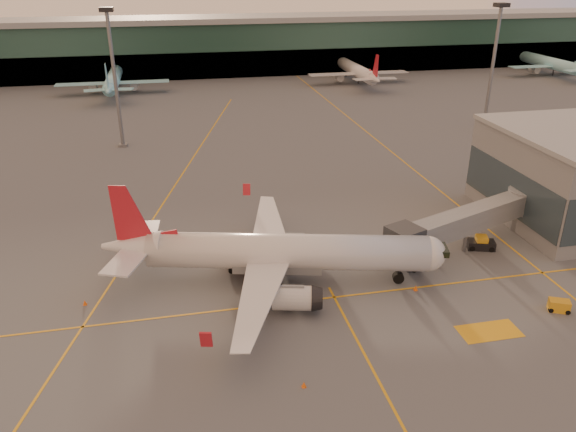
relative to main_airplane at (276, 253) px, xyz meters
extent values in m
plane|color=#4C4F54|center=(0.51, -9.35, -3.70)|extent=(600.00, 600.00, 0.00)
cube|color=orange|center=(0.51, -4.35, -3.70)|extent=(80.00, 0.25, 0.01)
cube|color=orange|center=(-9.49, 35.65, -3.70)|extent=(31.30, 115.98, 0.01)
cube|color=orange|center=(30.51, 60.65, -3.70)|extent=(0.25, 160.00, 0.01)
cube|color=orange|center=(5.51, -17.35, -3.70)|extent=(0.25, 30.00, 0.01)
cube|color=orange|center=(18.51, -13.35, -3.70)|extent=(6.00, 3.00, 0.01)
cube|color=#19382D|center=(0.51, 132.65, 4.30)|extent=(400.00, 18.00, 16.00)
cube|color=gray|center=(0.51, 132.65, 13.10)|extent=(400.00, 20.00, 1.60)
cube|color=black|center=(0.51, 124.15, 0.30)|extent=(400.00, 1.00, 8.00)
cube|color=slate|center=(42.51, 8.65, 2.30)|extent=(18.00, 22.00, 12.00)
cube|color=#2D3D47|center=(33.56, 8.65, 1.30)|extent=(0.30, 21.60, 6.00)
cylinder|color=slate|center=(-19.49, 56.65, 8.80)|extent=(0.70, 0.70, 25.00)
cube|color=black|center=(-19.49, 56.65, 21.50)|extent=(2.40, 2.40, 0.80)
cube|color=slate|center=(-19.49, 56.65, -3.45)|extent=(1.60, 1.60, 0.50)
cylinder|color=slate|center=(55.51, 52.65, 8.80)|extent=(0.70, 0.70, 25.00)
cube|color=black|center=(55.51, 52.65, 21.50)|extent=(2.40, 2.40, 0.80)
cube|color=slate|center=(55.51, 52.65, -3.45)|extent=(1.60, 1.60, 0.50)
cylinder|color=silver|center=(1.26, -0.31, 0.21)|extent=(30.52, 11.10, 3.91)
sphere|color=silver|center=(16.05, -3.96, 0.21)|extent=(3.83, 3.83, 3.83)
cube|color=black|center=(17.14, -4.23, 0.70)|extent=(2.32, 2.89, 0.68)
cone|color=silver|center=(-15.33, 3.79, 0.50)|extent=(7.38, 5.21, 3.72)
cube|color=silver|center=(-15.78, 0.45, 0.60)|extent=(5.28, 7.04, 0.20)
cylinder|color=silver|center=(0.56, -6.26, -1.94)|extent=(4.58, 3.45, 2.54)
cylinder|color=black|center=(-1.51, -2.25, -2.82)|extent=(2.04, 1.75, 1.76)
cylinder|color=black|center=(-1.51, -2.25, -2.29)|extent=(0.35, 0.35, 1.08)
cube|color=silver|center=(-14.17, 6.94, 0.60)|extent=(3.79, 6.61, 0.20)
cylinder|color=silver|center=(3.41, 5.28, -1.94)|extent=(4.58, 3.45, 2.54)
cylinder|color=black|center=(-0.29, 2.69, -2.82)|extent=(2.04, 1.75, 1.76)
cylinder|color=black|center=(-0.29, 2.69, -2.29)|extent=(0.35, 0.35, 1.08)
cube|color=slate|center=(0.18, -0.04, -1.06)|extent=(10.13, 5.35, 1.56)
cylinder|color=black|center=(13.17, -3.25, -2.82)|extent=(1.38, 1.05, 1.23)
cube|color=slate|center=(24.29, 2.59, 0.51)|extent=(21.39, 10.52, 2.70)
cube|color=#2D3035|center=(14.57, -0.86, 0.51)|extent=(4.41, 4.41, 3.00)
cube|color=#2D3035|center=(16.07, 0.04, -2.50)|extent=(1.60, 2.40, 2.40)
cylinder|color=black|center=(16.07, -1.06, -3.30)|extent=(0.80, 0.40, 0.80)
cylinder|color=black|center=(16.07, 1.14, -3.30)|extent=(0.80, 0.40, 0.80)
cylinder|color=slate|center=(24.29, 2.59, -2.25)|extent=(0.50, 0.50, 2.91)
cylinder|color=slate|center=(34.51, 6.65, 0.51)|extent=(4.40, 4.40, 3.00)
cylinder|color=slate|center=(34.51, 6.65, -2.25)|extent=(2.40, 2.40, 2.91)
cube|color=#A93718|center=(-3.01, 3.98, -3.06)|extent=(2.85, 2.20, 1.29)
cube|color=silver|center=(-3.27, 4.00, -1.05)|extent=(5.08, 2.40, 2.40)
cylinder|color=black|center=(-4.61, 3.04, -3.32)|extent=(0.79, 0.34, 0.77)
cylinder|color=black|center=(-1.52, 2.87, -3.32)|extent=(0.79, 0.34, 0.77)
cube|color=gold|center=(27.33, -11.58, -3.10)|extent=(2.34, 1.95, 1.21)
cylinder|color=black|center=(26.39, -11.70, -3.45)|extent=(0.56, 0.44, 0.51)
cylinder|color=black|center=(27.85, -12.38, -3.45)|extent=(0.56, 0.44, 0.51)
cube|color=black|center=(26.60, 2.68, -3.17)|extent=(3.70, 2.69, 1.07)
cube|color=gold|center=(26.60, 2.68, -2.44)|extent=(1.78, 1.91, 0.88)
cylinder|color=black|center=(25.25, 2.30, -3.36)|extent=(0.74, 0.49, 0.68)
cylinder|color=black|center=(27.47, 1.58, -3.36)|extent=(0.74, 0.49, 0.68)
cone|color=#F65E0C|center=(19.41, 0.11, -3.40)|extent=(0.49, 0.49, 0.62)
cube|color=#F65E0C|center=(19.41, 0.11, -3.69)|extent=(0.42, 0.42, 0.03)
cone|color=#F65E0C|center=(-20.42, -0.29, -3.43)|extent=(0.43, 0.43, 0.55)
cube|color=#F65E0C|center=(-20.42, -0.29, -3.69)|extent=(0.37, 0.37, 0.03)
cone|color=#F65E0C|center=(-0.92, -17.23, -3.44)|extent=(0.42, 0.42, 0.53)
cube|color=#F65E0C|center=(-0.92, -17.23, -3.69)|extent=(0.36, 0.36, 0.03)
cone|color=#F65E0C|center=(0.66, 16.72, -3.41)|extent=(0.46, 0.46, 0.58)
cube|color=#F65E0C|center=(0.66, 16.72, -3.69)|extent=(0.39, 0.39, 0.03)
cone|color=#F65E0C|center=(14.61, -4.83, -3.40)|extent=(0.48, 0.48, 0.62)
cube|color=#F65E0C|center=(14.61, -4.83, -3.69)|extent=(0.42, 0.42, 0.03)
camera|label=1|loc=(-9.99, -53.32, 28.87)|focal=35.00mm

